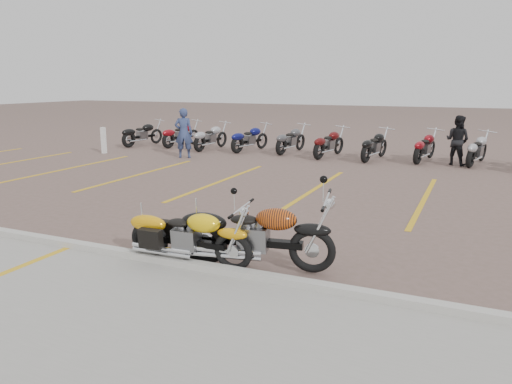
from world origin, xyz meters
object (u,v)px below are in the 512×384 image
bollard (104,140)px  person_b (457,140)px  person_a (184,133)px  yellow_cruiser (187,238)px  flame_cruiser (253,238)px

bollard → person_b: bearing=11.8°
person_a → bollard: bearing=-19.3°
yellow_cruiser → person_b: 12.01m
flame_cruiser → person_a: person_a is taller
flame_cruiser → person_b: person_b is taller
flame_cruiser → yellow_cruiser: bearing=-174.6°
flame_cruiser → person_b: bearing=68.9°
yellow_cruiser → person_b: bearing=72.5°
person_b → person_a: bearing=37.9°
yellow_cruiser → bollard: (-9.32, 8.94, 0.08)m
yellow_cruiser → flame_cruiser: flame_cruiser is taller
person_a → bollard: (-3.43, -0.31, -0.39)m
yellow_cruiser → flame_cruiser: 1.01m
person_b → bollard: size_ratio=1.64×
person_a → person_b: 9.38m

